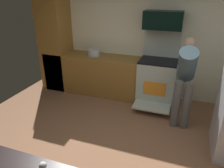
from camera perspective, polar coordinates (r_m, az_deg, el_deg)
ground_plane at (r=3.36m, az=-3.88°, el=-18.54°), size 5.20×4.80×0.02m
wall_back at (r=4.80m, az=6.98°, el=12.36°), size 5.20×0.12×2.60m
lower_cabinet_run at (r=4.99m, az=-4.59°, el=2.71°), size 2.40×0.60×0.90m
cabinet_column at (r=5.28m, az=-14.93°, el=10.03°), size 0.60×0.60×2.10m
oven_range at (r=4.59m, az=12.04°, el=1.13°), size 0.76×1.02×1.56m
microwave at (r=4.37m, az=13.64°, el=16.44°), size 0.74×0.38×0.34m
person_cook at (r=3.79m, az=19.21°, el=1.76°), size 0.31×0.62×1.53m
wine_glass_mid at (r=1.84m, az=-18.14°, el=-20.44°), size 0.06×0.06×0.14m
stock_pot at (r=4.83m, az=-4.87°, el=8.48°), size 0.28×0.28×0.14m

